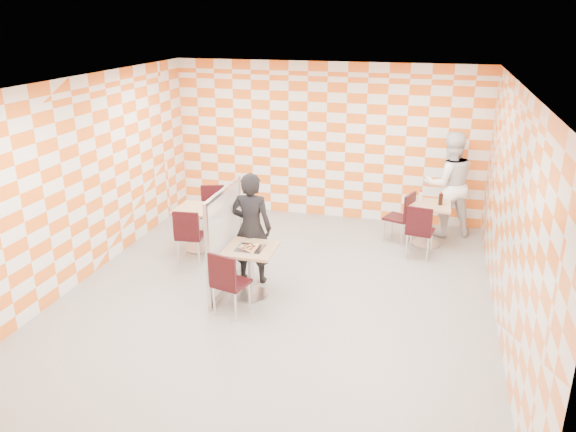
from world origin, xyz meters
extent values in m
plane|color=gray|center=(0.00, 0.00, 0.00)|extent=(7.00, 7.00, 0.00)
plane|color=white|center=(0.00, 0.00, 3.00)|extent=(7.00, 7.00, 0.00)
plane|color=white|center=(0.00, 3.50, 1.50)|extent=(6.00, 0.00, 6.00)
plane|color=white|center=(-3.00, 0.00, 1.50)|extent=(0.00, 7.00, 7.00)
plane|color=white|center=(3.00, 0.00, 1.50)|extent=(0.00, 7.00, 7.00)
cube|color=tan|center=(-0.36, -0.13, 0.73)|extent=(0.70, 0.70, 0.04)
cylinder|color=#A5A5AA|center=(-0.36, -0.13, 0.37)|extent=(0.08, 0.08, 0.70)
cylinder|color=#A5A5AA|center=(-0.36, -0.13, 0.01)|extent=(0.50, 0.50, 0.03)
cube|color=tan|center=(2.03, 2.45, 0.73)|extent=(0.70, 0.70, 0.04)
cylinder|color=#A5A5AA|center=(2.03, 2.45, 0.37)|extent=(0.08, 0.08, 0.70)
cylinder|color=#A5A5AA|center=(2.03, 2.45, 0.01)|extent=(0.50, 0.50, 0.03)
cube|color=tan|center=(-1.76, 1.26, 0.73)|extent=(0.70, 0.70, 0.04)
cylinder|color=#A5A5AA|center=(-1.76, 1.26, 0.37)|extent=(0.08, 0.08, 0.70)
cylinder|color=#A5A5AA|center=(-1.76, 1.26, 0.01)|extent=(0.50, 0.50, 0.03)
cube|color=black|center=(-0.45, -0.66, 0.45)|extent=(0.51, 0.51, 0.04)
cube|color=black|center=(-0.50, -0.86, 0.70)|extent=(0.42, 0.14, 0.45)
cylinder|color=silver|center=(-0.25, -0.54, 0.21)|extent=(0.03, 0.03, 0.43)
cylinder|color=silver|center=(-0.58, -0.46, 0.21)|extent=(0.03, 0.03, 0.43)
cylinder|color=silver|center=(-0.33, -0.87, 0.21)|extent=(0.03, 0.03, 0.43)
cylinder|color=silver|center=(-0.66, -0.78, 0.21)|extent=(0.03, 0.03, 0.43)
cube|color=black|center=(1.91, 1.90, 0.45)|extent=(0.48, 0.48, 0.04)
cube|color=black|center=(1.88, 1.70, 0.70)|extent=(0.42, 0.11, 0.45)
cylinder|color=silver|center=(2.11, 2.04, 0.21)|extent=(0.03, 0.03, 0.43)
cylinder|color=silver|center=(1.77, 2.09, 0.21)|extent=(0.03, 0.03, 0.43)
cylinder|color=silver|center=(2.05, 1.70, 0.21)|extent=(0.03, 0.03, 0.43)
cylinder|color=silver|center=(1.71, 1.76, 0.21)|extent=(0.03, 0.03, 0.43)
cube|color=black|center=(1.51, 2.46, 0.45)|extent=(0.54, 0.54, 0.04)
cube|color=black|center=(1.70, 2.39, 0.70)|extent=(0.18, 0.41, 0.45)
cylinder|color=silver|center=(1.41, 2.67, 0.21)|extent=(0.03, 0.03, 0.43)
cylinder|color=silver|center=(1.29, 2.36, 0.21)|extent=(0.03, 0.03, 0.43)
cylinder|color=silver|center=(1.73, 2.55, 0.21)|extent=(0.03, 0.03, 0.43)
cylinder|color=silver|center=(1.61, 2.24, 0.21)|extent=(0.03, 0.03, 0.43)
cube|color=black|center=(-1.67, 0.76, 0.45)|extent=(0.46, 0.46, 0.04)
cube|color=black|center=(-1.65, 0.56, 0.70)|extent=(0.42, 0.08, 0.45)
cylinder|color=silver|center=(-1.51, 0.95, 0.21)|extent=(0.03, 0.03, 0.43)
cylinder|color=silver|center=(-1.85, 0.91, 0.21)|extent=(0.03, 0.03, 0.43)
cylinder|color=silver|center=(-1.48, 0.61, 0.21)|extent=(0.03, 0.03, 0.43)
cylinder|color=silver|center=(-1.82, 0.58, 0.21)|extent=(0.03, 0.03, 0.43)
cube|color=black|center=(-1.72, 1.83, 0.45)|extent=(0.53, 0.53, 0.04)
cube|color=black|center=(-1.78, 2.02, 0.70)|extent=(0.41, 0.17, 0.45)
cylinder|color=silver|center=(-1.83, 1.61, 0.21)|extent=(0.03, 0.03, 0.43)
cylinder|color=silver|center=(-1.50, 1.72, 0.21)|extent=(0.03, 0.03, 0.43)
cylinder|color=silver|center=(-1.93, 1.94, 0.21)|extent=(0.03, 0.03, 0.43)
cylinder|color=silver|center=(-1.61, 2.04, 0.21)|extent=(0.03, 0.03, 0.43)
cube|color=white|center=(-0.78, -0.02, 0.80)|extent=(0.02, 1.30, 1.40)
cube|color=#B2B2B7|center=(-0.78, -0.02, 1.52)|extent=(0.05, 1.30, 0.05)
cube|color=#B2B2B7|center=(-0.78, -0.02, 0.08)|extent=(0.05, 1.30, 0.05)
cube|color=#B2B2B7|center=(-0.78, -0.67, 0.80)|extent=(0.05, 0.05, 1.50)
cylinder|color=#B2B2B7|center=(-0.78, -0.67, 0.03)|extent=(0.08, 0.08, 0.05)
cube|color=#B2B2B7|center=(-0.78, 0.63, 0.80)|extent=(0.05, 0.05, 1.50)
cylinder|color=#B2B2B7|center=(-0.78, 0.63, 0.03)|extent=(0.08, 0.08, 0.05)
imported|color=black|center=(-0.50, 0.35, 0.85)|extent=(0.64, 0.44, 1.70)
imported|color=white|center=(2.33, 3.05, 0.95)|extent=(1.11, 0.99, 1.91)
cube|color=silver|center=(-0.36, -0.15, 0.75)|extent=(0.38, 0.34, 0.01)
cone|color=tan|center=(-0.36, -0.15, 0.77)|extent=(0.40, 0.40, 0.02)
cone|color=#F2D88C|center=(-0.36, -0.13, 0.78)|extent=(0.33, 0.33, 0.01)
cylinder|color=maroon|center=(-0.42, -0.25, 0.79)|extent=(0.04, 0.04, 0.01)
cylinder|color=maroon|center=(-0.31, -0.24, 0.79)|extent=(0.04, 0.04, 0.01)
cylinder|color=maroon|center=(-0.36, -0.17, 0.79)|extent=(0.04, 0.04, 0.01)
cylinder|color=maroon|center=(-0.41, -0.12, 0.79)|extent=(0.04, 0.04, 0.01)
cylinder|color=maroon|center=(-0.30, -0.14, 0.79)|extent=(0.04, 0.04, 0.01)
torus|color=black|center=(-0.31, -0.18, 0.79)|extent=(0.03, 0.03, 0.01)
torus|color=black|center=(-0.38, -0.21, 0.79)|extent=(0.03, 0.03, 0.01)
torus|color=black|center=(-0.34, -0.11, 0.79)|extent=(0.03, 0.03, 0.01)
torus|color=black|center=(-0.43, -0.17, 0.79)|extent=(0.03, 0.03, 0.01)
cylinder|color=white|center=(1.86, 2.60, 0.83)|extent=(0.06, 0.06, 0.16)
cylinder|color=red|center=(1.86, 2.60, 0.93)|extent=(0.04, 0.04, 0.04)
cylinder|color=black|center=(2.20, 2.46, 0.85)|extent=(0.07, 0.07, 0.20)
cylinder|color=red|center=(2.20, 2.46, 0.96)|extent=(0.03, 0.03, 0.03)
camera|label=1|loc=(1.97, -6.97, 3.85)|focal=35.00mm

